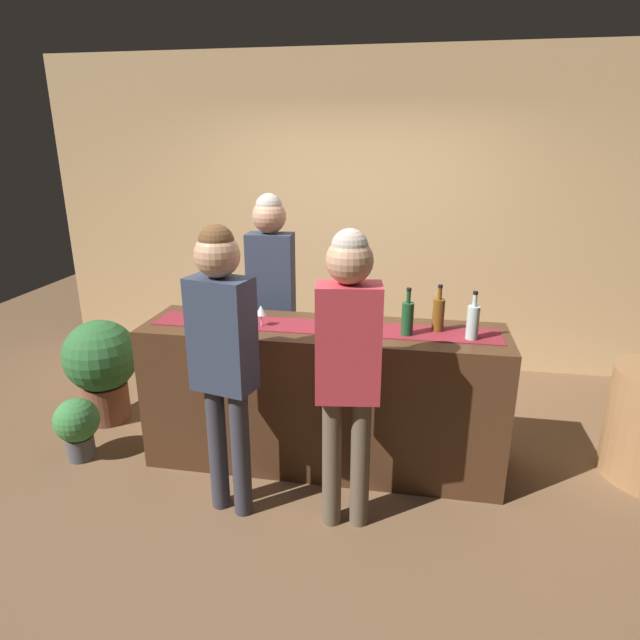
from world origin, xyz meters
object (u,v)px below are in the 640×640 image
wine_glass_mid_counter (261,311)px  customer_sipping (348,353)px  wine_bottle_clear (473,322)px  bartender (271,283)px  wine_glass_near_customer (366,316)px  customer_browsing (223,344)px  potted_plant_small (77,425)px  wine_bottle_green (407,318)px  wine_bottle_amber (438,314)px  potted_plant_tall (102,364)px

wine_glass_mid_counter → customer_sipping: bearing=-41.6°
wine_bottle_clear → bartender: bartender is taller
wine_glass_near_customer → customer_browsing: bearing=-141.8°
wine_bottle_clear → potted_plant_small: wine_bottle_clear is taller
wine_bottle_green → wine_glass_near_customer: bearing=176.4°
wine_bottle_amber → bartender: size_ratio=0.17×
wine_bottle_clear → bartender: (-1.42, 0.64, 0.01)m
wine_bottle_amber → customer_sipping: (-0.48, -0.67, -0.03)m
bartender → customer_sipping: size_ratio=1.03×
wine_bottle_amber → customer_browsing: 1.35m
wine_glass_near_customer → customer_sipping: customer_sipping is taller
customer_sipping → wine_glass_near_customer: bearing=78.1°
potted_plant_tall → wine_bottle_green: bearing=-8.1°
bartender → potted_plant_tall: bartender is taller
wine_bottle_amber → wine_glass_mid_counter: wine_bottle_amber is taller
wine_bottle_clear → customer_sipping: customer_sipping is taller
wine_glass_near_customer → potted_plant_tall: (-2.07, 0.31, -0.61)m
wine_glass_near_customer → potted_plant_small: bearing=-173.2°
wine_bottle_green → customer_sipping: size_ratio=0.18×
bartender → customer_browsing: (0.04, -1.19, -0.03)m
wine_bottle_green → customer_browsing: (-0.99, -0.56, -0.02)m
wine_bottle_amber → bartender: bartender is taller
wine_bottle_amber → wine_glass_mid_counter: size_ratio=2.10×
customer_sipping → potted_plant_tall: bearing=148.3°
wine_bottle_green → bartender: bartender is taller
customer_browsing → potted_plant_tall: size_ratio=2.09×
wine_glass_mid_counter → potted_plant_small: size_ratio=0.32×
wine_bottle_green → customer_browsing: size_ratio=0.18×
wine_bottle_green → wine_glass_mid_counter: bearing=179.8°
customer_sipping → potted_plant_small: size_ratio=3.84×
bartender → customer_browsing: bartender is taller
wine_glass_near_customer → wine_glass_mid_counter: (-0.67, -0.01, 0.00)m
wine_bottle_clear → customer_browsing: size_ratio=0.18×
wine_bottle_amber → bartender: 1.33m
potted_plant_tall → wine_glass_near_customer: bearing=-8.6°
wine_glass_mid_counter → customer_browsing: (-0.06, -0.56, -0.02)m
customer_sipping → wine_glass_mid_counter: bearing=130.3°
wine_bottle_green → wine_bottle_clear: 0.39m
potted_plant_tall → potted_plant_small: bearing=-77.9°
bartender → wine_glass_mid_counter: bearing=96.8°
wine_bottle_green → potted_plant_small: wine_bottle_green is taller
wine_bottle_amber → customer_browsing: (-1.18, -0.67, -0.02)m
wine_bottle_clear → wine_bottle_amber: same height
wine_glass_mid_counter → customer_sipping: (0.63, -0.56, -0.02)m
wine_glass_near_customer → customer_sipping: 0.58m
wine_bottle_clear → wine_bottle_amber: (-0.20, 0.12, 0.00)m
wine_glass_near_customer → customer_browsing: 0.93m
bartender → potted_plant_small: bearing=33.5°
wine_bottle_green → wine_glass_near_customer: wine_bottle_green is taller
wine_bottle_green → potted_plant_small: 2.37m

